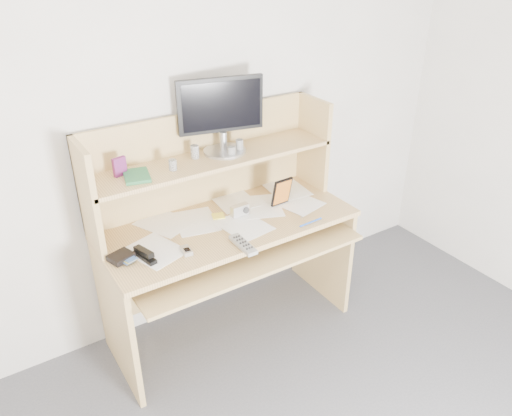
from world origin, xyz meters
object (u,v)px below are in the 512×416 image
tv_remote (243,245)px  monitor (221,113)px  game_case (282,192)px  keyboard (208,252)px  desk (222,224)px

tv_remote → monitor: (0.15, 0.46, 0.53)m
tv_remote → game_case: game_case is taller
game_case → monitor: bearing=138.6°
game_case → monitor: monitor is taller
keyboard → desk: bearing=45.5°
game_case → monitor: 0.57m
tv_remote → keyboard: bearing=123.5°
keyboard → tv_remote: size_ratio=2.39×
desk → game_case: size_ratio=8.21×
monitor → desk: bearing=-113.8°
keyboard → monitor: bearing=49.7°
keyboard → game_case: (0.53, 0.08, 0.18)m
keyboard → monitor: size_ratio=1.03×
game_case → tv_remote: bearing=-151.8°
game_case → keyboard: bearing=-174.8°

